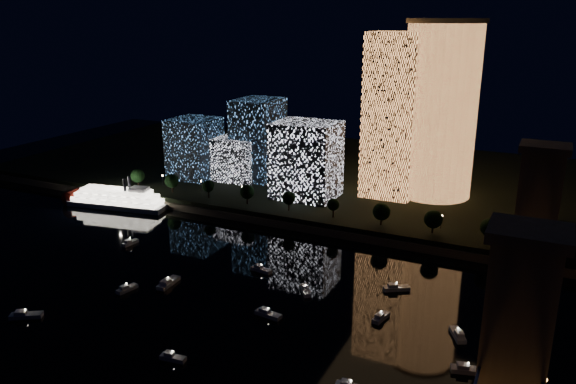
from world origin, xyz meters
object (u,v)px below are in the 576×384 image
Objects in this scene: tower_rectangular at (393,116)px; truss_bridge at (517,339)px; riverboat at (113,199)px; tower_cylindrical at (440,110)px.

truss_bridge is (63.55, -125.72, -24.82)m from tower_rectangular.
truss_bridge is 188.62m from riverboat.
riverboat is at bearing -152.54° from tower_rectangular.
truss_bridge reaches higher than riverboat.
tower_cylindrical is 143.98m from truss_bridge.
riverboat is (-175.72, 67.42, -12.40)m from truss_bridge.
tower_rectangular is 143.03m from truss_bridge.
tower_rectangular reaches higher than riverboat.
tower_cylindrical is at bearing 108.53° from truss_bridge.
tower_rectangular is 0.27× the size of truss_bridge.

